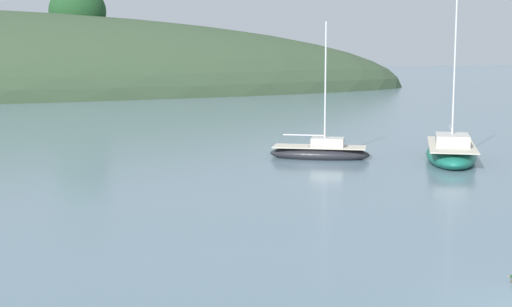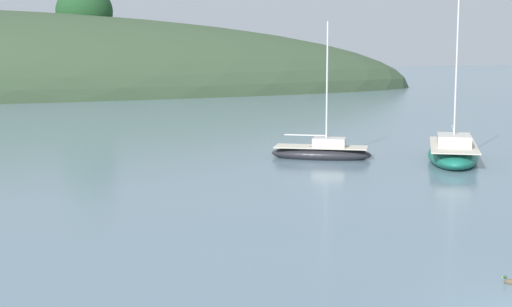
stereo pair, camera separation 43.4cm
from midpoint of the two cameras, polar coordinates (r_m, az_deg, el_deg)
sailboat_yellow_far at (r=42.44m, az=14.73°, el=0.01°), size 6.29×7.91×9.16m
sailboat_grey_yawl at (r=42.43m, az=5.22°, el=0.10°), size 5.72×4.44×7.67m
duck_lone_left at (r=21.35m, az=18.97°, el=-9.01°), size 0.37×0.37×0.24m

